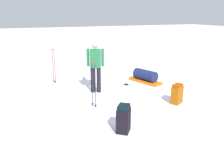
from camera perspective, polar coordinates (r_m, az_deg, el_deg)
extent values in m
plane|color=white|center=(7.62, 0.00, -5.10)|extent=(80.00, 80.00, 0.00)
cylinder|color=black|center=(7.79, -4.72, -1.43)|extent=(0.14, 0.14, 0.85)
cylinder|color=black|center=(7.77, -3.25, -1.43)|extent=(0.14, 0.14, 0.85)
cube|color=#1D5F35|center=(7.61, -4.08, 3.82)|extent=(0.34, 0.40, 0.60)
cylinder|color=#1D5F35|center=(7.63, -5.89, 4.03)|extent=(0.09, 0.09, 0.58)
cylinder|color=#1D5F35|center=(7.60, -2.28, 4.05)|extent=(0.09, 0.09, 0.58)
sphere|color=tan|center=(7.54, -4.14, 7.11)|extent=(0.22, 0.22, 0.22)
cube|color=silver|center=(8.66, 3.58, -2.63)|extent=(1.35, 1.35, 0.02)
cube|color=black|center=(8.65, 3.58, -2.47)|extent=(0.14, 0.14, 0.03)
cube|color=silver|center=(8.57, 3.38, -2.82)|extent=(1.35, 1.35, 0.02)
cube|color=black|center=(8.56, 3.38, -2.66)|extent=(0.14, 0.14, 0.03)
cube|color=black|center=(5.27, 2.83, -11.19)|extent=(0.44, 0.43, 0.55)
cube|color=black|center=(5.14, 2.88, -8.04)|extent=(0.39, 0.38, 0.08)
cube|color=#95490A|center=(7.10, 15.60, -4.99)|extent=(0.36, 0.43, 0.50)
cube|color=#9B3C01|center=(7.01, 15.76, -2.74)|extent=(0.33, 0.39, 0.08)
cylinder|color=black|center=(6.45, -4.08, -3.06)|extent=(0.02, 0.02, 1.23)
sphere|color=#A51919|center=(6.29, -4.19, 2.54)|extent=(0.05, 0.05, 0.05)
cylinder|color=black|center=(6.64, -4.00, -7.62)|extent=(0.07, 0.07, 0.01)
cylinder|color=black|center=(6.56, -4.83, -2.77)|extent=(0.02, 0.02, 1.23)
sphere|color=#A51919|center=(6.40, -4.96, 2.74)|extent=(0.05, 0.05, 0.05)
cylinder|color=black|center=(6.75, -4.73, -7.27)|extent=(0.07, 0.07, 0.01)
cylinder|color=maroon|center=(8.96, -13.82, 1.66)|extent=(0.02, 0.02, 1.26)
sphere|color=#A51919|center=(8.84, -14.08, 5.83)|extent=(0.05, 0.05, 0.05)
cylinder|color=black|center=(9.10, -13.60, -1.84)|extent=(0.07, 0.07, 0.01)
cylinder|color=maroon|center=(9.07, -14.20, 1.80)|extent=(0.02, 0.02, 1.26)
sphere|color=#A51919|center=(8.96, -14.46, 5.92)|extent=(0.05, 0.05, 0.05)
cylinder|color=black|center=(9.21, -13.98, -1.66)|extent=(0.07, 0.07, 0.01)
cube|color=#E55E0B|center=(9.07, 8.09, -1.73)|extent=(1.41, 0.82, 0.09)
cylinder|color=#152048|center=(9.00, 8.15, -0.23)|extent=(1.01, 0.65, 0.40)
cylinder|color=#AAB7C5|center=(9.48, -6.80, -0.43)|extent=(0.07, 0.07, 0.26)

